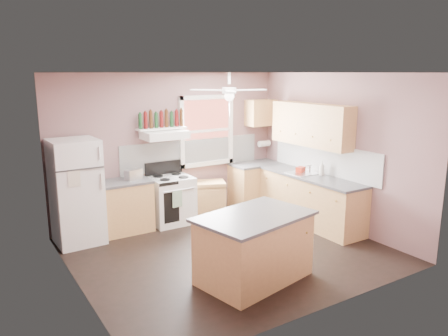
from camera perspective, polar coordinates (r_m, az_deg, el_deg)
floor at (r=6.86m, az=0.64°, el=-10.80°), size 4.50×4.50×0.00m
ceiling at (r=6.31m, az=0.70°, el=12.36°), size 4.50×4.50×0.00m
wall_back at (r=8.20m, az=-7.04°, el=2.80°), size 4.50×0.05×2.70m
wall_right at (r=7.90m, az=14.68°, el=2.12°), size 0.05×4.00×2.70m
wall_left at (r=5.59m, az=-19.35°, el=-2.35°), size 0.05×4.00×2.70m
backsplash_back at (r=8.39m, az=-4.11°, el=1.87°), size 2.90×0.03×0.55m
backsplash_right at (r=8.11m, az=12.89°, el=1.21°), size 0.03×2.60×0.55m
window_view at (r=8.46m, az=-2.35°, el=4.90°), size 1.00×0.02×1.20m
window_frame at (r=8.44m, az=-2.26°, el=4.88°), size 1.16×0.07×1.36m
refrigerator at (r=7.32m, az=-18.72°, el=-2.98°), size 0.74×0.72×1.69m
base_cabinet_left at (r=7.73m, az=-12.96°, el=-5.04°), size 0.90×0.60×0.86m
counter_left at (r=7.61m, az=-13.13°, el=-1.80°), size 0.92×0.62×0.04m
toaster at (r=7.64m, az=-11.76°, el=-0.83°), size 0.32×0.24×0.18m
stove at (r=8.01m, az=-6.88°, el=-4.19°), size 0.75×0.65×0.86m
range_hood at (r=7.81m, az=-7.76°, el=4.31°), size 0.78×0.50×0.14m
bottle_shelf at (r=7.91m, az=-8.14°, el=5.13°), size 0.90×0.26×0.03m
cart at (r=8.44m, az=-2.15°, el=-3.95°), size 0.77×0.66×0.66m
base_cabinet_corner at (r=9.00m, az=4.15°, el=-2.27°), size 1.00×0.60×0.86m
base_cabinet_right at (r=8.09m, az=11.20°, el=-4.18°), size 0.60×2.20×0.86m
counter_corner at (r=8.89m, az=4.20°, el=0.53°), size 1.02×0.62×0.04m
counter_right at (r=7.97m, az=11.28°, el=-1.08°), size 0.62×2.22×0.04m
sink at (r=8.10m, az=10.32°, el=-0.70°), size 0.55×0.45×0.03m
faucet at (r=8.19m, az=11.16°, el=-0.05°), size 0.03×0.03×0.14m
upper_cabinet_right at (r=8.05m, az=11.30°, el=5.57°), size 0.33×1.80×0.76m
upper_cabinet_corner at (r=8.96m, az=4.85°, el=7.21°), size 0.60×0.33×0.52m
paper_towel at (r=9.14m, az=5.26°, el=3.20°), size 0.26×0.12×0.12m
island at (r=5.86m, az=3.94°, el=-10.48°), size 1.56×1.15×0.86m
island_top at (r=5.70m, az=4.01°, el=-6.31°), size 1.66×1.25×0.04m
ceiling_fan_hub at (r=6.31m, az=0.69°, el=10.09°), size 0.20×0.20×0.08m
soap_bottle at (r=7.97m, az=12.65°, el=-0.03°), size 0.14×0.14×0.26m
red_caddy at (r=8.16m, az=9.97°, el=-0.20°), size 0.21×0.18×0.10m
wine_bottles at (r=7.89m, az=-8.14°, el=6.29°), size 0.86×0.06×0.31m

